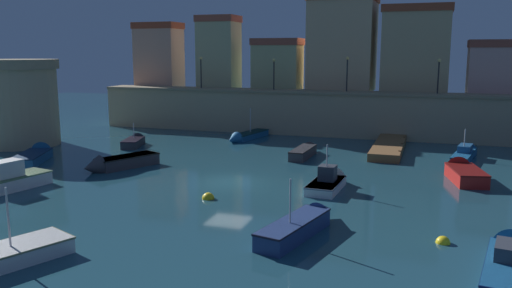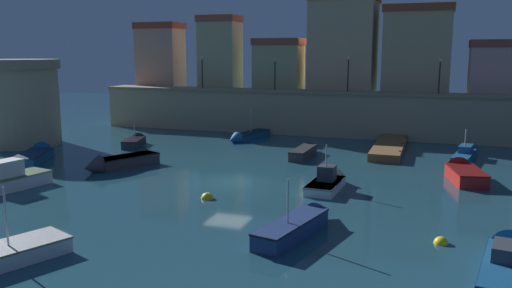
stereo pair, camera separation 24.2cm
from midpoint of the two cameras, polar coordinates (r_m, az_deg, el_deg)
The scene contains 21 objects.
ground_plane at distance 32.47m, azimuth -2.90°, elevation -4.19°, with size 113.59×113.59×0.00m, color #1E4756.
quay_wall at distance 51.22m, azimuth 5.60°, elevation 3.48°, with size 42.90×3.10×4.28m.
old_town_backdrop at distance 54.21m, azimuth 8.19°, elevation 10.07°, with size 39.04×6.18×9.54m.
fortress_tower at distance 49.22m, azimuth -24.30°, elevation 4.22°, with size 6.98×6.98×7.35m.
pier_dock at distance 43.85m, azimuth 14.55°, elevation -0.34°, with size 2.30×10.09×0.70m.
quay_lamp_0 at distance 54.53m, azimuth -5.79°, elevation 8.39°, with size 0.32×0.32×3.22m.
quay_lamp_1 at distance 51.74m, azimuth 2.22°, elevation 8.23°, with size 0.32×0.32×3.05m.
quay_lamp_2 at distance 50.13m, azimuth 10.19°, elevation 8.17°, with size 0.32×0.32×3.27m.
quay_lamp_3 at distance 49.53m, azimuth 19.60°, elevation 7.62°, with size 0.32×0.32×3.11m.
moored_boat_0 at distance 22.20m, azimuth 26.19°, elevation -11.12°, with size 2.60×6.54×1.61m.
moored_boat_1 at distance 46.22m, azimuth -12.86°, elevation 0.31°, with size 2.41×4.33×2.27m.
moored_boat_2 at distance 40.62m, azimuth 5.61°, elevation -0.76°, with size 1.30×5.24×1.06m.
moored_boat_3 at distance 31.55m, azimuth 8.20°, elevation -4.01°, with size 1.83×4.82×3.21m.
moored_boat_4 at distance 47.94m, azimuth -1.00°, elevation 0.85°, with size 2.44×6.33×3.15m.
moored_boat_5 at distance 43.24m, azimuth 22.20°, elevation -0.87°, with size 2.41×6.75×2.61m.
moored_boat_6 at distance 42.41m, azimuth -22.68°, elevation -1.08°, with size 3.76×5.89×1.61m.
moored_boat_9 at distance 23.65m, azimuth 5.16°, elevation -8.64°, with size 2.62×6.26×2.92m.
moored_boat_10 at distance 37.30m, azimuth -14.75°, elevation -1.97°, with size 3.74×5.65×1.47m.
moored_boat_11 at distance 35.56m, azimuth 21.86°, elevation -2.92°, with size 2.68×5.08×1.63m.
mooring_buoy_0 at distance 23.79m, azimuth 19.85°, elevation -10.19°, with size 0.61×0.61×0.61m, color yellow.
mooring_buoy_1 at distance 29.01m, azimuth -5.12°, elevation -5.97°, with size 0.69×0.69×0.69m, color yellow.
Camera 2 is at (11.91, -29.13, 8.00)m, focal length 36.58 mm.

